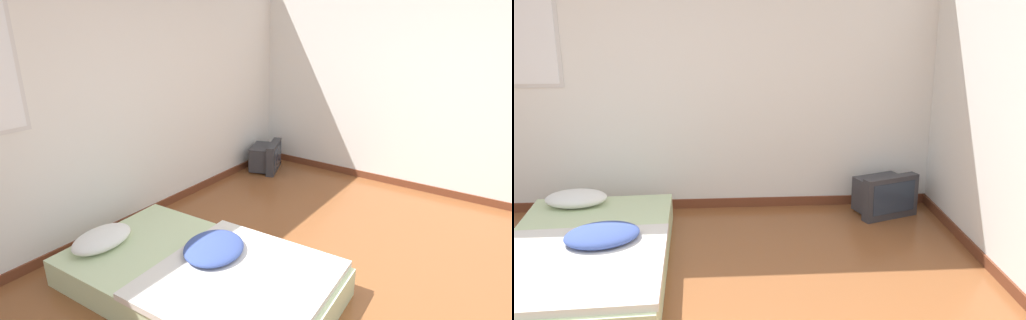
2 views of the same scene
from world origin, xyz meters
The scene contains 4 objects.
wall_back centered at (-0.02, 2.68, 1.29)m, with size 7.66×0.08×2.60m.
wall_right centered at (2.66, 0.00, 1.29)m, with size 0.08×7.71×2.60m.
mattress_bed centered at (-0.38, 1.31, 0.15)m, with size 1.31×2.16×0.38m.
crt_tv centered at (2.13, 2.36, 0.19)m, with size 0.60×0.51×0.40m.
Camera 1 is at (-2.24, -0.54, 2.00)m, focal length 28.00 mm.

